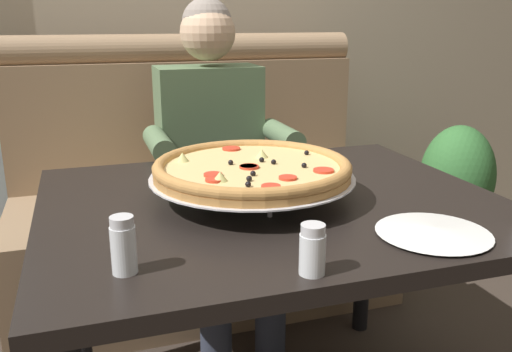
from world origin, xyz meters
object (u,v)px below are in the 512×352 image
Objects in this scene: booth_bench at (200,205)px; shaker_pepper_flakes at (312,253)px; shaker_parmesan at (124,249)px; dining_table at (272,229)px; diner_main at (216,150)px; plate_near_left at (433,231)px; pizza at (252,169)px; potted_plant at (456,187)px.

shaker_pepper_flakes is at bearing -93.12° from booth_bench.
shaker_parmesan reaches higher than shaker_pepper_flakes.
dining_table is at bearing 38.07° from shaker_parmesan.
diner_main is 5.02× the size of plate_near_left.
shaker_pepper_flakes is 0.88× the size of shaker_parmesan.
plate_near_left is at bearing -78.86° from booth_bench.
pizza reaches higher than shaker_pepper_flakes.
diner_main is at bearing 85.42° from shaker_pepper_flakes.
dining_table is 1.56m from potted_plant.
dining_table is at bearing 80.06° from shaker_pepper_flakes.
booth_bench is at bearing 72.24° from shaker_parmesan.
dining_table reaches higher than potted_plant.
shaker_pepper_flakes is (-0.09, -1.13, 0.07)m from diner_main.
plate_near_left is (0.67, -0.02, -0.04)m from shaker_parmesan.
shaker_parmesan is (-0.33, 0.11, 0.01)m from shaker_pepper_flakes.
pizza reaches higher than dining_table.
shaker_parmesan reaches higher than dining_table.
potted_plant is (1.36, 1.29, -0.39)m from shaker_pepper_flakes.
shaker_parmesan is (-0.36, -0.34, -0.03)m from pizza.
pizza is at bearing -147.66° from potted_plant.
shaker_parmesan is (-0.42, -1.01, 0.07)m from diner_main.
booth_bench is at bearing 86.88° from shaker_pepper_flakes.
diner_main is 1.32m from potted_plant.
diner_main reaches higher than potted_plant.
pizza is at bearing 43.42° from shaker_parmesan.
pizza is 5.47× the size of shaker_pepper_flakes.
booth_bench is at bearing 175.58° from potted_plant.
pizza reaches higher than potted_plant.
shaker_pepper_flakes is at bearing -18.61° from shaker_parmesan.
pizza is 0.77× the size of potted_plant.
plate_near_left is at bearing -76.84° from diner_main.
booth_bench is 16.14× the size of shaker_pepper_flakes.
shaker_pepper_flakes reaches higher than dining_table.
booth_bench reaches higher than dining_table.
pizza is at bearing -93.12° from booth_bench.
booth_bench is at bearing 101.14° from plate_near_left.
dining_table is 1.71× the size of potted_plant.
booth_bench is 1.40m from shaker_parmesan.
dining_table is 10.62× the size of shaker_parmesan.
diner_main is 1.06m from plate_near_left.
potted_plant is at bearing 33.94° from dining_table.
shaker_parmesan is 0.67m from plate_near_left.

